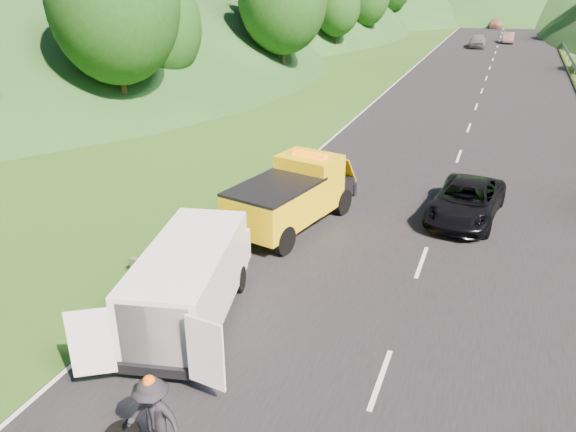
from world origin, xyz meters
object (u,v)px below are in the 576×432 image
at_px(tow_truck, 293,194).
at_px(passing_suv, 464,218).
at_px(woman, 203,279).
at_px(child, 224,307).
at_px(white_van, 191,278).
at_px(suitcase, 136,266).

height_order(tow_truck, passing_suv, tow_truck).
height_order(tow_truck, woman, tow_truck).
height_order(woman, child, woman).
distance_m(tow_truck, white_van, 6.57).
relative_size(child, passing_suv, 0.20).
bearing_deg(child, suitcase, -141.47).
bearing_deg(woman, passing_suv, -64.49).
bearing_deg(passing_suv, woman, -126.50).
distance_m(tow_truck, passing_suv, 6.58).
bearing_deg(white_van, child, 44.87).
relative_size(woman, suitcase, 3.44).
bearing_deg(woman, tow_truck, -36.29).
xyz_separation_m(tow_truck, suitcase, (-3.24, -5.06, -0.97)).
xyz_separation_m(child, suitcase, (-3.38, 0.71, 0.26)).
relative_size(woman, passing_suv, 0.36).
distance_m(woman, child, 1.78).
bearing_deg(passing_suv, tow_truck, -146.84).
bearing_deg(tow_truck, white_van, -80.85).
relative_size(white_van, suitcase, 12.68).
xyz_separation_m(woman, passing_suv, (6.97, 7.52, 0.00)).
bearing_deg(white_van, suitcase, 139.51).
xyz_separation_m(tow_truck, woman, (-1.20, -4.60, -1.23)).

